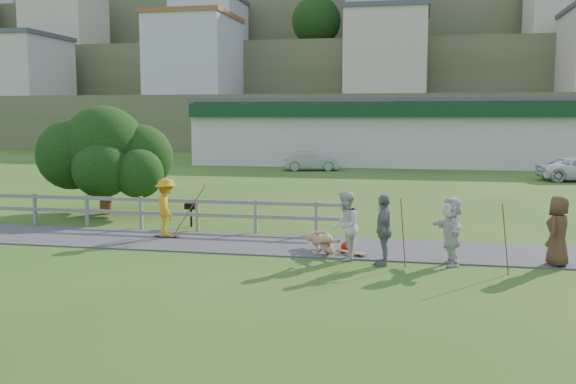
# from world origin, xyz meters

# --- Properties ---
(ground) EXTENTS (260.00, 260.00, 0.00)m
(ground) POSITION_xyz_m (0.00, 0.00, 0.00)
(ground) COLOR #2A5317
(ground) RESTS_ON ground
(path) EXTENTS (34.00, 3.00, 0.04)m
(path) POSITION_xyz_m (0.00, 1.50, 0.02)
(path) COLOR #323235
(path) RESTS_ON ground
(fence) EXTENTS (15.05, 0.10, 1.10)m
(fence) POSITION_xyz_m (-4.62, 3.30, 0.72)
(fence) COLOR slate
(fence) RESTS_ON ground
(strip_mall) EXTENTS (32.50, 10.75, 5.10)m
(strip_mall) POSITION_xyz_m (4.00, 34.94, 2.58)
(strip_mall) COLOR beige
(strip_mall) RESTS_ON ground
(hillside) EXTENTS (220.00, 67.00, 47.50)m
(hillside) POSITION_xyz_m (0.00, 91.31, 14.41)
(hillside) COLOR #4F5B36
(hillside) RESTS_ON ground
(skater_rider) EXTENTS (1.15, 1.33, 1.79)m
(skater_rider) POSITION_xyz_m (-2.51, 1.88, 0.90)
(skater_rider) COLOR orange
(skater_rider) RESTS_ON ground
(skater_fallen) EXTENTS (1.78, 1.33, 0.67)m
(skater_fallen) POSITION_xyz_m (2.63, 0.64, 0.33)
(skater_fallen) COLOR tan
(skater_fallen) RESTS_ON ground
(spectator_a) EXTENTS (0.71, 0.91, 1.84)m
(spectator_a) POSITION_xyz_m (3.30, -0.01, 0.92)
(spectator_a) COLOR silver
(spectator_a) RESTS_ON ground
(spectator_b) EXTENTS (0.47, 1.08, 1.84)m
(spectator_b) POSITION_xyz_m (4.33, -0.37, 0.92)
(spectator_b) COLOR slate
(spectator_b) RESTS_ON ground
(spectator_c) EXTENTS (0.96, 1.06, 1.82)m
(spectator_c) POSITION_xyz_m (8.67, 0.34, 0.91)
(spectator_c) COLOR #4E311F
(spectator_c) RESTS_ON ground
(spectator_d) EXTENTS (0.96, 1.72, 1.77)m
(spectator_d) POSITION_xyz_m (6.03, -0.00, 0.88)
(spectator_d) COLOR beige
(spectator_d) RESTS_ON ground
(car_silver) EXTENTS (4.16, 2.34, 1.30)m
(car_silver) POSITION_xyz_m (-2.24, 27.23, 0.65)
(car_silver) COLOR #94959B
(car_silver) RESTS_ON ground
(tree) EXTENTS (5.16, 5.16, 3.47)m
(tree) POSITION_xyz_m (-6.77, 6.13, 1.73)
(tree) COLOR black
(tree) RESTS_ON ground
(bbq) EXTENTS (0.41, 0.33, 0.82)m
(bbq) POSITION_xyz_m (-2.49, 4.03, 0.41)
(bbq) COLOR black
(bbq) RESTS_ON ground
(longboard_rider) EXTENTS (0.84, 0.27, 0.09)m
(longboard_rider) POSITION_xyz_m (-2.51, 1.88, 0.05)
(longboard_rider) COLOR brown
(longboard_rider) RESTS_ON ground
(longboard_fallen) EXTENTS (0.90, 0.66, 0.10)m
(longboard_fallen) POSITION_xyz_m (3.43, 0.54, 0.05)
(longboard_fallen) COLOR brown
(longboard_fallen) RESTS_ON ground
(helmet) EXTENTS (0.31, 0.31, 0.31)m
(helmet) POSITION_xyz_m (3.23, 0.99, 0.15)
(helmet) COLOR #A00B0C
(helmet) RESTS_ON ground
(pole_rider) EXTENTS (0.03, 0.03, 2.00)m
(pole_rider) POSITION_xyz_m (-1.91, 2.28, 1.00)
(pole_rider) COLOR brown
(pole_rider) RESTS_ON ground
(pole_spec_left) EXTENTS (0.03, 0.03, 1.76)m
(pole_spec_left) POSITION_xyz_m (4.83, -0.51, 0.88)
(pole_spec_left) COLOR brown
(pole_spec_left) RESTS_ON ground
(pole_spec_right) EXTENTS (0.03, 0.03, 1.74)m
(pole_spec_right) POSITION_xyz_m (7.26, -0.78, 0.87)
(pole_spec_right) COLOR brown
(pole_spec_right) RESTS_ON ground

